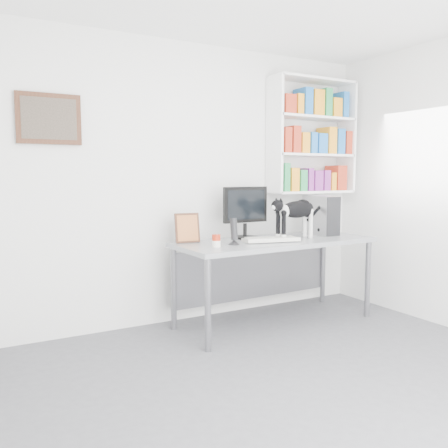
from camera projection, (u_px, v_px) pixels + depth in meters
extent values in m
cube|color=#5B5B61|center=(323.00, 398.00, 3.05)|extent=(4.00, 4.00, 0.01)
cube|color=white|center=(190.00, 184.00, 4.65)|extent=(4.00, 0.01, 2.70)
cube|color=white|center=(312.00, 137.00, 5.14)|extent=(1.03, 0.28, 1.24)
cube|color=#4F2D19|center=(49.00, 119.00, 3.93)|extent=(0.52, 0.04, 0.42)
cube|color=gray|center=(275.00, 281.00, 4.58)|extent=(1.98, 0.82, 0.82)
cube|color=black|center=(245.00, 212.00, 4.62)|extent=(0.49, 0.24, 0.52)
cube|color=silver|center=(271.00, 239.00, 4.42)|extent=(0.55, 0.31, 0.04)
cube|color=#A4A4A8|center=(321.00, 215.00, 4.92)|extent=(0.20, 0.41, 0.41)
cylinder|color=black|center=(234.00, 231.00, 4.22)|extent=(0.11, 0.11, 0.25)
cube|color=#4F2D19|center=(187.00, 227.00, 4.33)|extent=(0.24, 0.13, 0.28)
cylinder|color=#B1260F|center=(216.00, 241.00, 4.08)|extent=(0.09, 0.09, 0.11)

